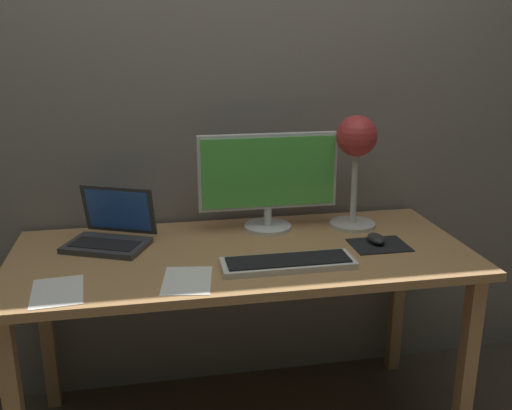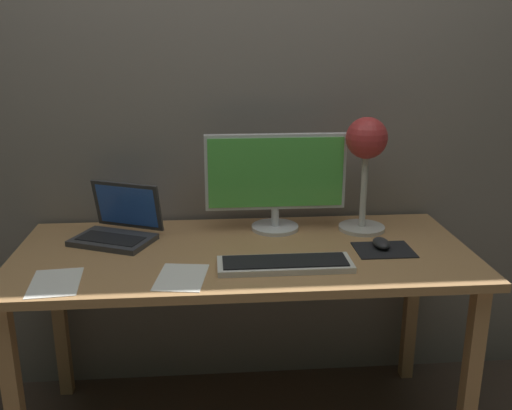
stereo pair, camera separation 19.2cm
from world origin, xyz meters
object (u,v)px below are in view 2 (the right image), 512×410
Objects in this scene: laptop at (120,223)px; mouse at (381,243)px; desk_lamp at (366,150)px; keyboard_main at (285,264)px; monitor at (275,177)px.

laptop is 3.59× the size of mouse.
desk_lamp is at bearing 94.86° from mouse.
laptop reaches higher than mouse.
keyboard_main is 0.57m from desk_lamp.
monitor is at bearing 146.54° from mouse.
desk_lamp is (0.34, 0.34, 0.30)m from keyboard_main.
mouse reaches higher than keyboard_main.
desk_lamp is at bearing 1.11° from laptop.
monitor reaches higher than keyboard_main.
monitor is 0.46m from mouse.
laptop is (-0.58, -0.05, -0.15)m from monitor.
mouse is (0.02, -0.20, -0.29)m from desk_lamp.
keyboard_main is 0.39m from mouse.
monitor is at bearing 4.80° from laptop.
desk_lamp is (0.92, 0.02, 0.26)m from laptop.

